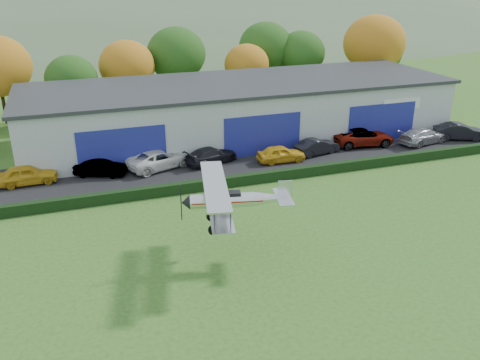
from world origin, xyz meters
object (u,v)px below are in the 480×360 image
object	(u,v)px
car_5	(317,147)
biplane	(232,199)
car_6	(363,137)
car_8	(459,131)
hangar	(240,109)
car_7	(423,136)
car_3	(211,155)
car_2	(160,159)
car_0	(27,175)
car_1	(100,168)
car_4	(281,154)

from	to	relation	value
car_5	biplane	bearing A→B (deg)	126.21
car_6	car_8	world-z (taller)	car_6
hangar	car_6	size ratio (longest dim) A/B	7.20
car_7	car_8	world-z (taller)	car_8
car_3	car_8	xyz separation A→B (m)	(24.20, -1.57, 0.09)
car_2	biplane	bearing A→B (deg)	163.97
car_0	car_5	bearing A→B (deg)	-94.86
car_6	car_7	bearing A→B (deg)	-96.45
car_6	biplane	xyz separation A→B (m)	(-17.65, -14.80, 2.83)
hangar	biplane	xyz separation A→B (m)	(-7.91, -21.50, 1.01)
car_2	car_6	size ratio (longest dim) A/B	0.96
hangar	car_2	distance (m)	11.25
car_0	car_1	distance (m)	5.37
hangar	car_6	xyz separation A→B (m)	(9.74, -6.71, -1.82)
car_2	car_7	distance (m)	24.45
car_2	car_5	size ratio (longest dim) A/B	1.30
car_8	car_6	bearing A→B (deg)	104.18
car_1	car_3	distance (m)	9.04
car_0	car_6	bearing A→B (deg)	-92.80
car_0	car_4	xyz separation A→B (m)	(20.07, -1.83, -0.05)
car_2	car_6	xyz separation A→B (m)	(18.86, -0.39, 0.03)
car_0	biplane	bearing A→B (deg)	-145.30
car_3	biplane	xyz separation A→B (m)	(-3.07, -14.90, 2.93)
hangar	car_4	world-z (taller)	hangar
car_0	car_2	size ratio (longest dim) A/B	0.81
car_5	car_6	bearing A→B (deg)	-93.48
hangar	car_3	xyz separation A→B (m)	(-4.84, -6.61, -1.93)
car_1	biplane	bearing A→B (deg)	-136.63
car_0	car_2	bearing A→B (deg)	-91.79
car_5	car_3	bearing A→B (deg)	72.36
car_4	car_6	size ratio (longest dim) A/B	0.73
car_0	car_4	distance (m)	20.16
hangar	car_7	world-z (taller)	hangar
car_4	car_6	distance (m)	9.04
car_8	car_0	bearing A→B (deg)	110.19
car_2	car_4	size ratio (longest dim) A/B	1.32
hangar	car_4	size ratio (longest dim) A/B	9.89
car_0	car_4	size ratio (longest dim) A/B	1.07
car_5	biplane	world-z (taller)	biplane
hangar	car_2	world-z (taller)	hangar
hangar	car_3	size ratio (longest dim) A/B	8.66
hangar	car_1	bearing A→B (deg)	-154.94
car_3	car_7	xyz separation A→B (m)	(20.11, -1.43, 0.05)
car_1	car_4	world-z (taller)	car_4
car_2	car_3	size ratio (longest dim) A/B	1.16
hangar	car_8	bearing A→B (deg)	-22.89
car_2	car_1	bearing A→B (deg)	71.51
car_5	car_6	distance (m)	5.27
car_4	car_8	bearing A→B (deg)	-87.60
hangar	car_3	distance (m)	8.41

